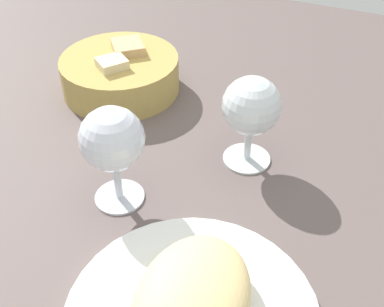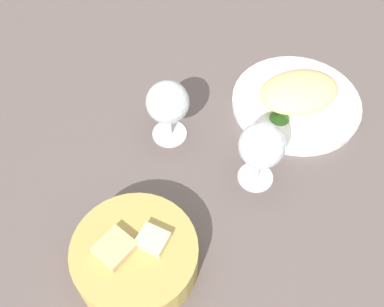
# 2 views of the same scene
# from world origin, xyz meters

# --- Properties ---
(ground_plane) EXTENTS (1.40, 1.40, 0.02)m
(ground_plane) POSITION_xyz_m (0.00, 0.00, -0.01)
(ground_plane) COLOR #5C4F4C
(plate) EXTENTS (0.26, 0.26, 0.01)m
(plate) POSITION_xyz_m (-0.15, -0.07, 0.01)
(plate) COLOR white
(plate) RESTS_ON ground_plane
(omelette) EXTENTS (0.17, 0.13, 0.05)m
(omelette) POSITION_xyz_m (-0.15, -0.07, 0.04)
(omelette) COLOR #E4C783
(omelette) RESTS_ON plate
(lettuce_garnish) EXTENTS (0.04, 0.04, 0.02)m
(lettuce_garnish) POSITION_xyz_m (-0.10, -0.03, 0.02)
(lettuce_garnish) COLOR #40802A
(lettuce_garnish) RESTS_ON plate
(bread_basket) EXTENTS (0.19, 0.19, 0.08)m
(bread_basket) POSITION_xyz_m (0.21, 0.21, 0.03)
(bread_basket) COLOR tan
(bread_basket) RESTS_ON ground_plane
(wine_glass_near) EXTENTS (0.08, 0.08, 0.13)m
(wine_glass_near) POSITION_xyz_m (0.12, -0.04, 0.09)
(wine_glass_near) COLOR silver
(wine_glass_near) RESTS_ON ground_plane
(wine_glass_far) EXTENTS (0.08, 0.08, 0.14)m
(wine_glass_far) POSITION_xyz_m (-0.02, 0.09, 0.09)
(wine_glass_far) COLOR silver
(wine_glass_far) RESTS_ON ground_plane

